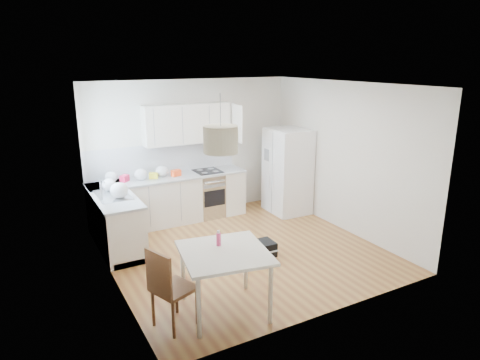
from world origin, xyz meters
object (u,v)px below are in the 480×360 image
at_px(refrigerator, 288,171).
at_px(gym_bag, 259,249).
at_px(dining_chair, 174,287).
at_px(dining_table, 224,258).

bearing_deg(refrigerator, gym_bag, -135.17).
bearing_deg(gym_bag, refrigerator, 45.61).
bearing_deg(dining_chair, gym_bag, 10.61).
height_order(dining_chair, gym_bag, dining_chair).
relative_size(dining_table, gym_bag, 2.35).
height_order(refrigerator, dining_table, refrigerator).
bearing_deg(gym_bag, dining_chair, -146.93).
height_order(dining_table, dining_chair, dining_chair).
height_order(dining_table, gym_bag, dining_table).
bearing_deg(refrigerator, dining_chair, -141.27).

